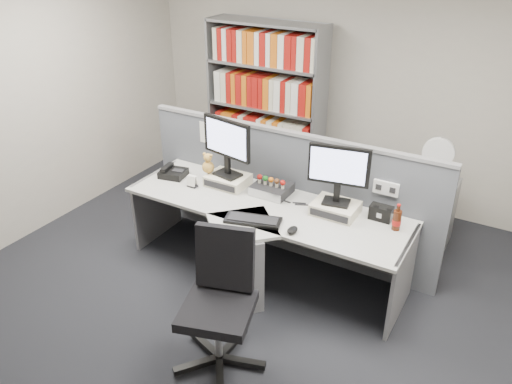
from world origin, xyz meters
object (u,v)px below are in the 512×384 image
Objects in this scene: monitor_left at (227,143)px; office_chair at (220,297)px; desk_calendar at (192,182)px; desktop_pc at (272,189)px; speaker at (381,213)px; shelving_unit at (266,110)px; keyboard at (253,220)px; desk at (253,241)px; cola_bottle at (397,220)px; desk_fan at (438,156)px; mouse at (292,230)px; filing_cabinet at (427,216)px; desk_phone at (173,173)px; monitor_right at (339,170)px.

monitor_left is 0.54× the size of office_chair.
desktop_pc is at bearing 19.47° from desk_calendar.
shelving_unit is at bearing 143.80° from speaker.
desktop_pc is 0.54m from keyboard.
speaker is at bearing 31.94° from keyboard.
cola_bottle reaches higher than desk.
keyboard is at bearing -40.54° from monitor_left.
desk_fan is 2.52m from office_chair.
mouse is 1.72m from filing_cabinet.
desk is 13.73× the size of speaker.
office_chair reaches higher than cola_bottle.
monitor_left is 1.59m from office_chair.
shelving_unit is 1.93× the size of office_chair.
desktop_pc is 1.63m from filing_cabinet.
mouse is at bearing -134.56° from speaker.
mouse is 1.06× the size of desk_calendar.
office_chair reaches higher than mouse.
office_chair is at bearing -41.16° from desk_phone.
desk_phone is at bearing -168.61° from monitor_left.
monitor_right is 0.75× the size of filing_cabinet.
filing_cabinet is (1.70, 1.02, -0.80)m from monitor_left.
speaker is 1.56m from office_chair.
desk_phone is at bearing -153.54° from filing_cabinet.
monitor_right is 2.77× the size of speaker.
monitor_left is 4.86× the size of desk_calendar.
monitor_right reaches higher than desk_phone.
desk_phone is 2.55m from desk_fan.
speaker is at bearing 45.44° from mouse.
mouse is at bearing -26.85° from monitor_left.
monitor_left is 0.84m from keyboard.
desk is 5.14× the size of keyboard.
cola_bottle is at bearing 33.29° from mouse.
desk_calendar is at bearing 167.63° from mouse.
desk_phone is (-1.49, 0.35, 0.02)m from mouse.
monitor_left reaches higher than desk_fan.
keyboard is 1.03× the size of desk_fan.
desk_phone is 2.21m from cola_bottle.
keyboard is 2.17× the size of cola_bottle.
filing_cabinet is (1.97, 1.22, -0.42)m from desk_calendar.
speaker is at bearing 5.92° from desk_phone.
shelving_unit is at bearing 83.72° from desk_phone.
desk_phone reaches higher than desktop_pc.
desk_phone is 0.14× the size of shelving_unit.
shelving_unit reaches higher than keyboard.
desk_fan is (0.07, 1.01, 0.20)m from cola_bottle.
mouse is at bearing -55.66° from shelving_unit.
shelving_unit reaches higher than monitor_left.
desk_fan is at bearing 62.16° from mouse.
desktop_pc is 1.66m from shelving_unit.
keyboard is 1.08m from speaker.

